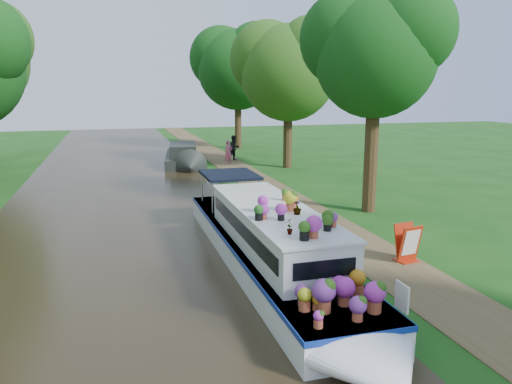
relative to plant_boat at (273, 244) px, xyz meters
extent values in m
plane|color=#144310|center=(2.25, 2.67, -0.85)|extent=(100.00, 100.00, 0.00)
cube|color=black|center=(-3.75, 2.67, -0.84)|extent=(10.00, 100.00, 0.02)
cube|color=brown|center=(3.45, 2.67, -0.84)|extent=(2.20, 100.00, 0.03)
cube|color=white|center=(0.00, 0.85, -0.46)|extent=(2.20, 12.00, 0.75)
cube|color=navy|center=(0.00, 0.85, -0.14)|extent=(2.24, 12.04, 0.12)
cube|color=white|center=(0.00, 0.05, 0.44)|extent=(1.80, 7.00, 1.05)
cube|color=white|center=(0.00, 0.05, 1.00)|extent=(1.90, 7.10, 0.06)
cube|color=black|center=(0.91, 0.05, 0.52)|extent=(0.03, 6.40, 0.38)
cube|color=black|center=(-0.91, 0.05, 0.52)|extent=(0.03, 6.40, 0.38)
cube|color=black|center=(0.00, 5.15, 1.07)|extent=(1.90, 2.40, 0.10)
cube|color=white|center=(1.15, -4.55, 0.22)|extent=(0.04, 0.45, 0.55)
imported|color=#234C14|center=(-0.43, -2.49, 1.23)|extent=(0.24, 0.26, 0.41)
imported|color=#234C14|center=(0.35, -0.90, 1.21)|extent=(0.26, 0.26, 0.36)
cylinder|color=#342311|center=(6.05, 5.67, 1.42)|extent=(0.56, 0.56, 4.55)
sphere|color=#0E3911|center=(6.05, 5.67, 5.38)|extent=(4.80, 4.80, 4.80)
sphere|color=#0E3911|center=(7.01, 4.95, 6.34)|extent=(3.60, 3.60, 3.60)
sphere|color=#0E3911|center=(5.21, 6.51, 6.10)|extent=(3.84, 3.84, 3.84)
cylinder|color=#342311|center=(6.75, 17.67, 1.07)|extent=(0.56, 0.56, 3.85)
sphere|color=#234C14|center=(6.75, 17.67, 5.10)|extent=(6.00, 6.00, 6.00)
sphere|color=#234C14|center=(7.95, 16.77, 6.30)|extent=(4.50, 4.50, 4.50)
sphere|color=#234C14|center=(5.70, 18.72, 6.00)|extent=(4.80, 4.80, 4.80)
cylinder|color=#342311|center=(6.25, 28.67, 1.25)|extent=(0.56, 0.56, 4.20)
sphere|color=#0E3911|center=(6.25, 28.67, 5.66)|extent=(6.60, 6.60, 6.60)
sphere|color=#0E3911|center=(7.57, 27.68, 6.98)|extent=(4.95, 4.95, 4.95)
sphere|color=#0E3911|center=(5.09, 29.83, 6.65)|extent=(5.28, 5.28, 5.28)
cube|color=black|center=(0.39, 20.94, -0.50)|extent=(2.98, 6.81, 0.66)
cube|color=black|center=(0.39, 20.39, 0.21)|extent=(2.16, 4.03, 0.77)
cube|color=#AE250C|center=(4.09, -0.22, -0.81)|extent=(0.69, 0.60, 0.03)
cube|color=#AE250C|center=(4.09, -0.35, -0.26)|extent=(0.73, 0.39, 1.10)
cube|color=#AE250C|center=(4.09, -0.08, -0.26)|extent=(0.73, 0.39, 1.10)
cube|color=white|center=(4.09, -0.39, -0.21)|extent=(0.56, 0.27, 0.77)
imported|color=pink|center=(3.39, 20.02, -0.03)|extent=(0.68, 0.56, 1.59)
imported|color=black|center=(4.15, 21.46, 0.06)|extent=(1.06, 0.97, 1.77)
imported|color=#1E611D|center=(2.15, 7.67, -0.65)|extent=(0.45, 0.42, 0.40)
camera|label=1|loc=(-4.08, -12.43, 4.18)|focal=35.00mm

